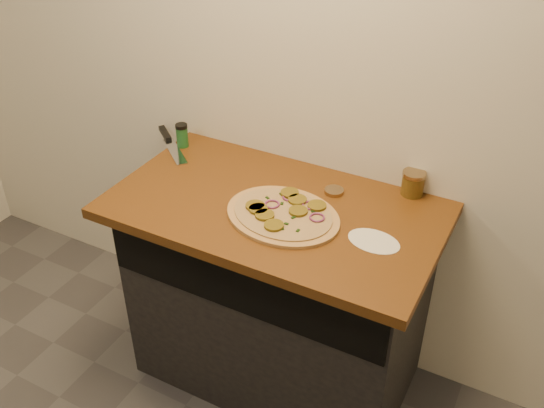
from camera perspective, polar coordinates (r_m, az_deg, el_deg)
The scene contains 8 objects.
cabinet at distance 2.50m, azimuth 0.60°, elevation -8.72°, with size 1.10×0.60×0.86m, color black.
countertop at distance 2.19m, azimuth 0.30°, elevation -0.49°, with size 1.20×0.70×0.04m, color brown.
pizza at distance 2.12m, azimuth 1.05°, elevation -0.95°, with size 0.48×0.48×0.03m.
chefs_knife at distance 2.62m, azimuth -9.62°, elevation 5.80°, with size 0.29×0.25×0.02m.
mason_jar_lid at distance 2.26m, azimuth 5.86°, elevation 1.21°, with size 0.07×0.07×0.02m, color #947B56.
salsa_jar at distance 2.28m, azimuth 13.14°, elevation 1.93°, with size 0.09×0.09×0.09m.
spice_shaker at distance 2.57m, azimuth -8.46°, elevation 6.41°, with size 0.05×0.05×0.10m.
flour_spill at distance 2.03m, azimuth 9.56°, elevation -3.47°, with size 0.18×0.18×0.00m, color silver.
Camera 1 is at (0.84, -0.19, 2.11)m, focal length 40.00 mm.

